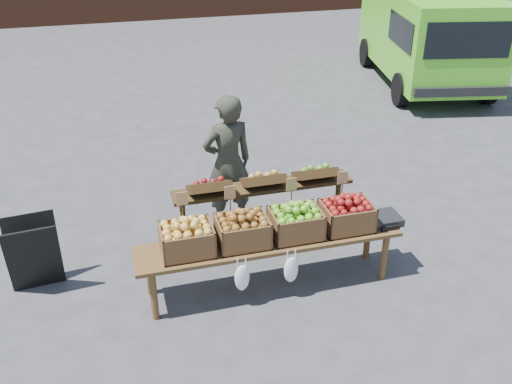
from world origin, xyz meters
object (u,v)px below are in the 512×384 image
object	(u,v)px
back_table	(263,207)
crate_russet_pears	(243,232)
crate_golden_apples	(187,240)
delivery_van	(426,37)
display_bench	(269,263)
crate_red_apples	(296,224)
vendor	(228,163)
crate_green_apples	(347,216)
chalkboard_sign	(34,254)
weighing_scale	(383,219)

from	to	relation	value
back_table	crate_russet_pears	xyz separation A→B (m)	(-0.42, -0.72, 0.19)
back_table	crate_golden_apples	bearing A→B (deg)	-143.32
delivery_van	display_bench	xyz separation A→B (m)	(-5.05, -5.74, -0.67)
delivery_van	crate_red_apples	world-z (taller)	delivery_van
display_bench	crate_red_apples	bearing A→B (deg)	0.00
vendor	crate_green_apples	bearing A→B (deg)	116.87
crate_golden_apples	back_table	bearing A→B (deg)	36.68
crate_russet_pears	crate_green_apples	bearing A→B (deg)	0.00
chalkboard_sign	crate_red_apples	distance (m)	2.68
delivery_van	crate_red_apples	size ratio (longest dim) A/B	8.49
vendor	chalkboard_sign	xyz separation A→B (m)	(-2.19, -0.65, -0.44)
crate_golden_apples	weighing_scale	size ratio (longest dim) A/B	1.47
crate_golden_apples	crate_russet_pears	distance (m)	0.55
display_bench	crate_green_apples	size ratio (longest dim) A/B	5.40
crate_red_apples	weighing_scale	world-z (taller)	crate_red_apples
chalkboard_sign	crate_russet_pears	bearing A→B (deg)	-22.95
crate_red_apples	delivery_van	bearing A→B (deg)	50.26
weighing_scale	back_table	bearing A→B (deg)	146.99
back_table	crate_green_apples	world-z (taller)	back_table
chalkboard_sign	weighing_scale	size ratio (longest dim) A/B	2.32
chalkboard_sign	crate_green_apples	size ratio (longest dim) A/B	1.58
chalkboard_sign	back_table	xyz separation A→B (m)	(2.45, 0.08, 0.13)
chalkboard_sign	display_bench	world-z (taller)	chalkboard_sign
crate_green_apples	vendor	bearing A→B (deg)	126.16
back_table	weighing_scale	size ratio (longest dim) A/B	6.18
vendor	crate_red_apples	xyz separation A→B (m)	(0.40, -1.30, -0.12)
chalkboard_sign	crate_red_apples	size ratio (longest dim) A/B	1.58
delivery_van	crate_green_apples	size ratio (longest dim) A/B	8.49
crate_russet_pears	weighing_scale	distance (m)	1.53
chalkboard_sign	crate_golden_apples	size ratio (longest dim) A/B	1.58
chalkboard_sign	crate_red_apples	bearing A→B (deg)	-19.39
crate_green_apples	back_table	bearing A→B (deg)	133.51
delivery_van	vendor	bearing A→B (deg)	-127.79
crate_golden_apples	crate_russet_pears	bearing A→B (deg)	0.00
display_bench	crate_green_apples	world-z (taller)	crate_green_apples
vendor	chalkboard_sign	bearing A→B (deg)	7.36
vendor	chalkboard_sign	world-z (taller)	vendor
crate_golden_apples	crate_red_apples	world-z (taller)	same
back_table	display_bench	distance (m)	0.77
delivery_van	chalkboard_sign	size ratio (longest dim) A/B	5.39
display_bench	crate_russet_pears	world-z (taller)	crate_russet_pears
weighing_scale	crate_golden_apples	bearing A→B (deg)	180.00
chalkboard_sign	weighing_scale	distance (m)	3.62
back_table	crate_green_apples	bearing A→B (deg)	-46.49
crate_russet_pears	crate_red_apples	xyz separation A→B (m)	(0.55, 0.00, 0.00)
crate_green_apples	chalkboard_sign	bearing A→B (deg)	168.44
weighing_scale	display_bench	bearing A→B (deg)	180.00
display_bench	crate_red_apples	distance (m)	0.51
delivery_van	display_bench	bearing A→B (deg)	-119.81
crate_golden_apples	weighing_scale	xyz separation A→B (m)	(2.07, 0.00, -0.10)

